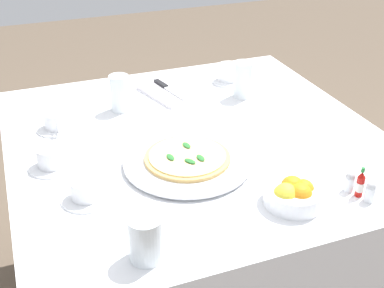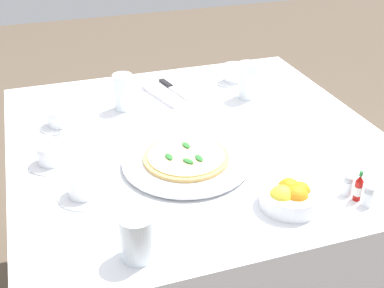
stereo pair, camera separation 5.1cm
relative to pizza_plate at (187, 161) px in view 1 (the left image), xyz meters
name	(u,v)px [view 1 (the left image)]	position (x,y,z in m)	size (l,w,h in m)	color
dining_table	(196,171)	(-0.14, 0.08, -0.14)	(1.12, 1.12, 0.72)	white
pizza_plate	(187,161)	(0.00, 0.00, 0.00)	(0.36, 0.36, 0.02)	white
pizza	(187,157)	(0.00, 0.00, 0.01)	(0.24, 0.24, 0.02)	#DBAD60
coffee_cup_left_edge	(86,190)	(0.06, -0.29, 0.01)	(0.13, 0.13, 0.06)	white
coffee_cup_center_back	(51,158)	(-0.12, -0.35, 0.02)	(0.13, 0.13, 0.06)	white
coffee_cup_near_right	(56,122)	(-0.35, -0.31, 0.01)	(0.13, 0.13, 0.06)	white
coffee_cup_far_right	(229,74)	(-0.50, 0.35, 0.02)	(0.13, 0.13, 0.07)	white
water_glass_back_corner	(120,95)	(-0.41, -0.09, 0.04)	(0.07, 0.07, 0.12)	white
water_glass_right_edge	(243,81)	(-0.36, 0.34, 0.05)	(0.07, 0.07, 0.13)	white
water_glass_near_left	(146,241)	(0.32, -0.21, 0.03)	(0.08, 0.08, 0.11)	white
napkin_folded	(168,92)	(-0.47, 0.10, 0.00)	(0.25, 0.19, 0.02)	white
dinner_knife	(168,88)	(-0.47, 0.10, 0.01)	(0.19, 0.06, 0.01)	silver
citrus_bowl	(294,194)	(0.26, 0.18, 0.02)	(0.15, 0.15, 0.07)	white
hot_sauce_bottle	(360,184)	(0.29, 0.35, 0.02)	(0.02, 0.02, 0.08)	#B7140F
salt_shaker	(370,193)	(0.32, 0.36, 0.01)	(0.03, 0.03, 0.06)	white
pepper_shaker	(350,182)	(0.26, 0.34, 0.01)	(0.03, 0.03, 0.06)	white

